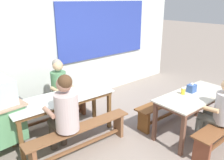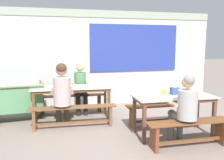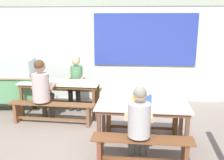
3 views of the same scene
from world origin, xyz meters
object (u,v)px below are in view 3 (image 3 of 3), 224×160
at_px(dining_table_far, 60,85).
at_px(bench_far_front, 52,110).
at_px(condiment_jar, 134,99).
at_px(bench_far_back, 69,95).
at_px(person_left_back_turned, 42,87).
at_px(person_center_facing, 76,79).
at_px(bench_near_back, 142,118).
at_px(dining_table_near, 142,110).
at_px(bench_near_front, 142,149).
at_px(person_near_front, 139,120).
at_px(food_cart, 9,81).
at_px(tissue_box, 147,99).

bearing_deg(dining_table_far, bench_far_front, -92.67).
height_order(bench_far_front, condiment_jar, condiment_jar).
bearing_deg(bench_far_back, condiment_jar, -48.55).
bearing_deg(bench_far_front, person_left_back_turned, 161.65).
distance_m(dining_table_far, person_left_back_turned, 0.56).
bearing_deg(person_center_facing, dining_table_far, -117.13).
height_order(bench_far_front, bench_near_back, same).
bearing_deg(condiment_jar, bench_far_front, 157.40).
relative_size(dining_table_near, bench_near_front, 1.04).
distance_m(bench_far_front, person_near_front, 2.25).
relative_size(dining_table_near, food_cart, 0.89).
height_order(person_left_back_turned, person_near_front, person_left_back_turned).
relative_size(bench_far_back, bench_near_front, 1.12).
xyz_separation_m(tissue_box, condiment_jar, (-0.21, 0.04, -0.01)).
bearing_deg(food_cart, condiment_jar, -26.89).
xyz_separation_m(dining_table_near, person_left_back_turned, (-2.03, 0.91, 0.10)).
relative_size(dining_table_near, bench_far_front, 0.86).
bearing_deg(food_cart, person_center_facing, 9.29).
height_order(dining_table_near, bench_near_front, dining_table_near).
relative_size(bench_near_back, tissue_box, 9.24).
bearing_deg(dining_table_near, bench_near_front, -91.33).
bearing_deg(tissue_box, person_left_back_turned, 158.91).
bearing_deg(condiment_jar, bench_far_back, 131.45).
height_order(bench_near_back, condiment_jar, condiment_jar).
bearing_deg(person_near_front, bench_far_back, 124.25).
xyz_separation_m(bench_near_front, person_center_facing, (-1.53, 2.48, 0.43)).
relative_size(bench_far_front, bench_near_front, 1.21).
distance_m(bench_near_back, person_center_facing, 2.09).
distance_m(food_cart, person_center_facing, 1.59).
bearing_deg(bench_near_back, condiment_jar, -108.91).
distance_m(food_cart, person_left_back_turned, 1.31).
relative_size(bench_near_back, food_cart, 0.87).
bearing_deg(food_cart, bench_near_back, -19.09).
relative_size(person_center_facing, tissue_box, 7.83).
xyz_separation_m(bench_near_back, food_cart, (-3.12, 1.08, 0.39)).
relative_size(food_cart, condiment_jar, 14.15).
height_order(bench_far_front, tissue_box, tissue_box).
bearing_deg(bench_far_front, bench_near_front, -38.18).
height_order(dining_table_near, tissue_box, tissue_box).
bearing_deg(dining_table_near, bench_far_back, 131.54).
bearing_deg(person_center_facing, dining_table_near, -51.16).
relative_size(food_cart, person_center_facing, 1.36).
xyz_separation_m(food_cart, tissue_box, (3.18, -1.55, 0.14)).
distance_m(dining_table_far, dining_table_near, 2.29).
distance_m(dining_table_far, bench_near_front, 2.70).
bearing_deg(bench_far_front, dining_table_near, -24.95).
xyz_separation_m(bench_far_back, condiment_jar, (1.63, -1.85, 0.53)).
bearing_deg(bench_near_back, person_center_facing, 139.25).
distance_m(dining_table_far, bench_far_front, 0.69).
distance_m(dining_table_near, tissue_box, 0.20).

